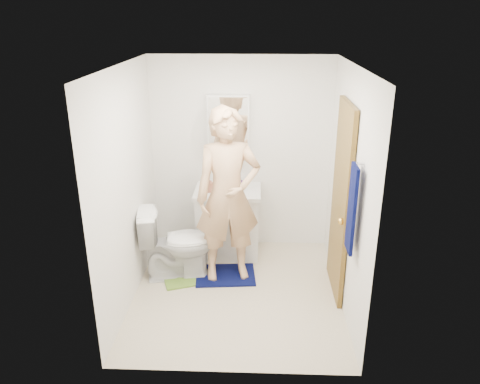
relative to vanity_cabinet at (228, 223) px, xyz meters
name	(u,v)px	position (x,y,z in m)	size (l,w,h in m)	color
floor	(237,293)	(0.15, -0.91, -0.41)	(2.20, 2.40, 0.02)	beige
ceiling	(236,64)	(0.15, -0.91, 2.01)	(2.20, 2.40, 0.02)	white
wall_back	(241,155)	(0.15, 0.30, 0.80)	(2.20, 0.02, 2.40)	white
wall_front	(229,247)	(0.15, -2.12, 0.80)	(2.20, 0.02, 2.40)	white
wall_left	(126,188)	(-0.96, -0.91, 0.80)	(0.02, 2.40, 2.40)	white
wall_right	(349,191)	(1.26, -0.91, 0.80)	(0.02, 2.40, 2.40)	white
vanity_cabinet	(228,223)	(0.00, 0.00, 0.00)	(0.75, 0.55, 0.80)	white
countertop	(228,191)	(0.00, 0.00, 0.43)	(0.79, 0.59, 0.05)	white
sink_basin	(228,190)	(0.00, 0.00, 0.44)	(0.40, 0.40, 0.03)	white
faucet	(229,180)	(0.00, 0.18, 0.51)	(0.03, 0.03, 0.12)	silver
medicine_cabinet	(228,124)	(0.00, 0.22, 1.20)	(0.50, 0.12, 0.70)	white
mirror_panel	(228,125)	(0.00, 0.16, 1.20)	(0.46, 0.01, 0.66)	white
door	(341,202)	(1.22, -0.76, 0.62)	(0.05, 0.80, 2.05)	brown
door_knob	(341,221)	(1.18, -1.08, 0.55)	(0.07, 0.07, 0.07)	gold
towel	(352,209)	(1.18, -1.48, 0.85)	(0.03, 0.24, 0.80)	#060B3E
towel_hook	(361,163)	(1.22, -1.48, 1.27)	(0.02, 0.02, 0.06)	silver
toilet	(177,243)	(-0.54, -0.57, 0.02)	(0.47, 0.82, 0.83)	white
bath_mat	(225,275)	(0.00, -0.58, -0.39)	(0.67, 0.48, 0.02)	#060B3E
green_rug	(186,277)	(-0.45, -0.63, -0.39)	(0.51, 0.43, 0.02)	olive
soap_dispenser	(209,184)	(-0.22, -0.08, 0.54)	(0.08, 0.08, 0.18)	#B77155
toothbrush_cup	(239,184)	(0.13, 0.07, 0.49)	(0.11, 0.11, 0.09)	#83479C
man	(228,196)	(0.04, -0.58, 0.59)	(0.71, 0.47, 1.94)	tan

